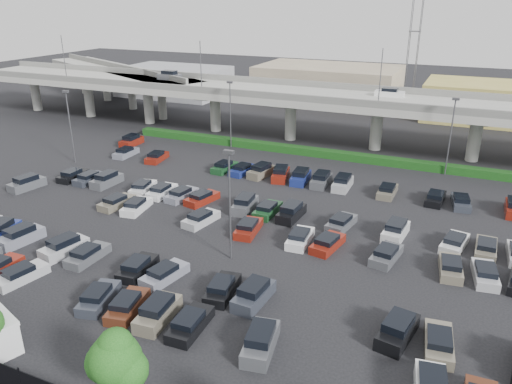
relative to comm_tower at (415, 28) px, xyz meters
The scene contains 9 objects.
ground 75.73m from the comm_tower, 93.09° to the right, with size 280.00×280.00×0.00m, color black.
overpass 43.06m from the comm_tower, 95.79° to the right, with size 150.00×13.00×15.80m.
on_ramp 64.67m from the comm_tower, 151.11° to the right, with size 50.93×30.13×8.80m.
hedge 51.42m from the comm_tower, 94.67° to the right, with size 66.00×1.60×1.10m, color #113A11.
tree_row 101.30m from the comm_tower, 91.88° to the right, with size 65.07×3.66×5.94m.
parked_cars 79.48m from the comm_tower, 93.85° to the right, with size 63.09×41.59×1.67m.
light_poles 73.06m from the comm_tower, 96.44° to the right, with size 66.90×48.38×10.30m.
distant_buildings 18.96m from the comm_tower, 55.50° to the right, with size 138.00×24.00×9.00m.
comm_tower is the anchor object (origin of this frame).
Camera 1 is at (18.36, -43.76, 22.46)m, focal length 35.00 mm.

